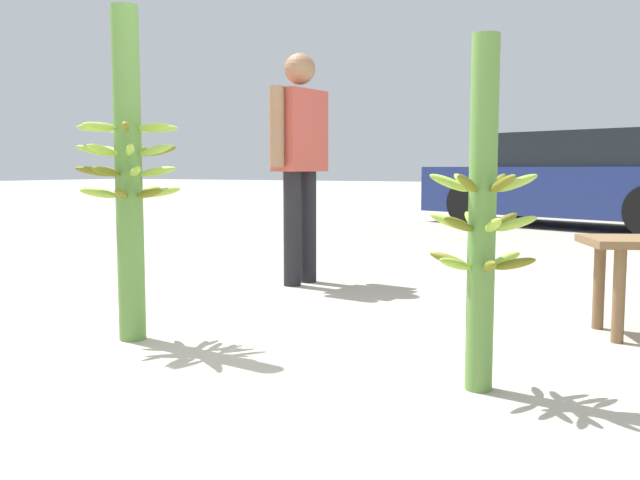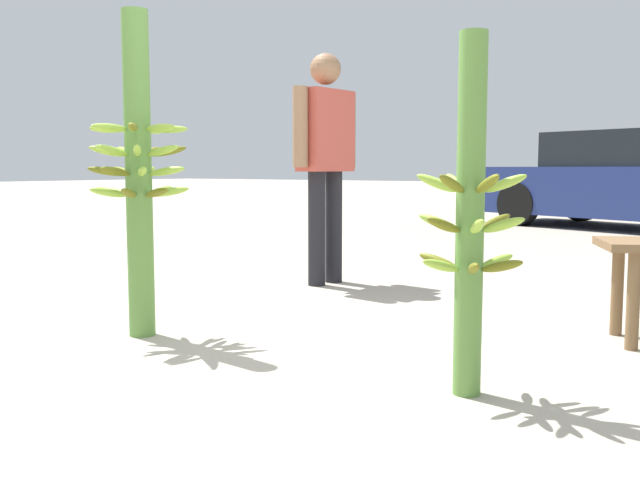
# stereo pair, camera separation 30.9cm
# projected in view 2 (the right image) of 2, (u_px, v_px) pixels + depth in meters

# --- Properties ---
(ground_plane) EXTENTS (80.00, 80.00, 0.00)m
(ground_plane) POSITION_uv_depth(u_px,v_px,m) (283.00, 366.00, 3.08)
(ground_plane) COLOR #A89E8C
(banana_stalk_left) EXTENTS (0.50, 0.50, 1.63)m
(banana_stalk_left) POSITION_uv_depth(u_px,v_px,m) (139.00, 173.00, 3.57)
(banana_stalk_left) COLOR #5B8C3D
(banana_stalk_left) RESTS_ON ground_plane
(banana_stalk_center) EXTENTS (0.42, 0.41, 1.35)m
(banana_stalk_center) POSITION_uv_depth(u_px,v_px,m) (470.00, 218.00, 2.64)
(banana_stalk_center) COLOR #5B8C3D
(banana_stalk_center) RESTS_ON ground_plane
(vendor_person) EXTENTS (0.24, 0.67, 1.68)m
(vendor_person) POSITION_uv_depth(u_px,v_px,m) (325.00, 149.00, 5.19)
(vendor_person) COLOR black
(vendor_person) RESTS_ON ground_plane
(parked_car) EXTENTS (4.79, 3.15, 1.36)m
(parked_car) POSITION_uv_depth(u_px,v_px,m) (640.00, 182.00, 9.89)
(parked_car) COLOR navy
(parked_car) RESTS_ON ground_plane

